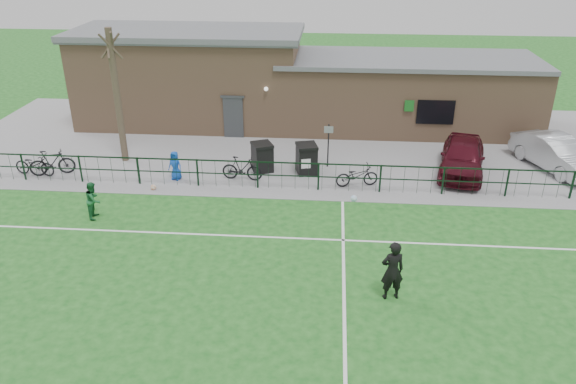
# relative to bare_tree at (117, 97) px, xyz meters

# --- Properties ---
(ground) EXTENTS (90.00, 90.00, 0.00)m
(ground) POSITION_rel_bare_tree_xyz_m (8.00, -10.50, -3.00)
(ground) COLOR #19551A
(ground) RESTS_ON ground
(paving_strip) EXTENTS (34.00, 13.00, 0.02)m
(paving_strip) POSITION_rel_bare_tree_xyz_m (8.00, 3.00, -2.99)
(paving_strip) COLOR gray
(paving_strip) RESTS_ON ground
(pitch_line_touch) EXTENTS (28.00, 0.10, 0.01)m
(pitch_line_touch) POSITION_rel_bare_tree_xyz_m (8.00, -2.70, -3.00)
(pitch_line_touch) COLOR white
(pitch_line_touch) RESTS_ON ground
(pitch_line_mid) EXTENTS (28.00, 0.10, 0.01)m
(pitch_line_mid) POSITION_rel_bare_tree_xyz_m (8.00, -6.50, -3.00)
(pitch_line_mid) COLOR white
(pitch_line_mid) RESTS_ON ground
(pitch_line_perp) EXTENTS (0.10, 16.00, 0.01)m
(pitch_line_perp) POSITION_rel_bare_tree_xyz_m (10.00, -10.50, -3.00)
(pitch_line_perp) COLOR white
(pitch_line_perp) RESTS_ON ground
(perimeter_fence) EXTENTS (28.00, 0.10, 1.20)m
(perimeter_fence) POSITION_rel_bare_tree_xyz_m (8.00, -2.50, -2.40)
(perimeter_fence) COLOR black
(perimeter_fence) RESTS_ON ground
(bare_tree) EXTENTS (0.30, 0.30, 6.00)m
(bare_tree) POSITION_rel_bare_tree_xyz_m (0.00, 0.00, 0.00)
(bare_tree) COLOR #433528
(bare_tree) RESTS_ON ground
(wheelie_bin_left) EXTENTS (1.08, 1.13, 1.18)m
(wheelie_bin_left) POSITION_rel_bare_tree_xyz_m (6.48, -0.68, -2.39)
(wheelie_bin_left) COLOR black
(wheelie_bin_left) RESTS_ON paving_strip
(wheelie_bin_right) EXTENTS (1.01, 1.09, 1.23)m
(wheelie_bin_right) POSITION_rel_bare_tree_xyz_m (8.42, -0.77, -2.37)
(wheelie_bin_right) COLOR black
(wheelie_bin_right) RESTS_ON paving_strip
(sign_post) EXTENTS (0.08, 0.08, 2.00)m
(sign_post) POSITION_rel_bare_tree_xyz_m (9.34, -0.03, -1.98)
(sign_post) COLOR black
(sign_post) RESTS_ON paving_strip
(car_maroon) EXTENTS (2.82, 4.82, 1.54)m
(car_maroon) POSITION_rel_bare_tree_xyz_m (15.17, -0.26, -2.21)
(car_maroon) COLOR #420B16
(car_maroon) RESTS_ON paving_strip
(car_silver) EXTENTS (3.12, 4.74, 1.48)m
(car_silver) POSITION_rel_bare_tree_xyz_m (19.37, 0.54, -2.24)
(car_silver) COLOR #ABAEB3
(car_silver) RESTS_ON paving_strip
(bicycle_a) EXTENTS (1.91, 0.88, 0.97)m
(bicycle_a) POSITION_rel_bare_tree_xyz_m (-3.29, -1.98, -2.49)
(bicycle_a) COLOR black
(bicycle_a) RESTS_ON paving_strip
(bicycle_b) EXTENTS (1.96, 1.14, 1.14)m
(bicycle_b) POSITION_rel_bare_tree_xyz_m (-2.53, -1.90, -2.41)
(bicycle_b) COLOR black
(bicycle_b) RESTS_ON paving_strip
(bicycle_d) EXTENTS (1.79, 0.66, 1.05)m
(bicycle_d) POSITION_rel_bare_tree_xyz_m (5.74, -1.77, -2.45)
(bicycle_d) COLOR black
(bicycle_d) RESTS_ON paving_strip
(bicycle_e) EXTENTS (1.87, 1.02, 0.93)m
(bicycle_e) POSITION_rel_bare_tree_xyz_m (10.58, -2.01, -2.51)
(bicycle_e) COLOR black
(bicycle_e) RESTS_ON paving_strip
(spectator_child) EXTENTS (0.70, 0.55, 1.26)m
(spectator_child) POSITION_rel_bare_tree_xyz_m (2.90, -1.93, -2.35)
(spectator_child) COLOR #1348B3
(spectator_child) RESTS_ON paving_strip
(goalkeeper_kick) EXTENTS (1.57, 3.18, 1.94)m
(goalkeeper_kick) POSITION_rel_bare_tree_xyz_m (11.32, -9.64, -2.05)
(goalkeeper_kick) COLOR black
(goalkeeper_kick) RESTS_ON ground
(outfield_player) EXTENTS (0.60, 0.74, 1.42)m
(outfield_player) POSITION_rel_bare_tree_xyz_m (0.81, -5.52, -2.29)
(outfield_player) COLOR #1B6131
(outfield_player) RESTS_ON ground
(ball_ground) EXTENTS (0.24, 0.24, 0.24)m
(ball_ground) POSITION_rel_bare_tree_xyz_m (2.25, -3.04, -2.88)
(ball_ground) COLOR silver
(ball_ground) RESTS_ON ground
(clubhouse) EXTENTS (24.25, 5.40, 4.96)m
(clubhouse) POSITION_rel_bare_tree_xyz_m (7.12, 6.00, -0.78)
(clubhouse) COLOR #A07959
(clubhouse) RESTS_ON ground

